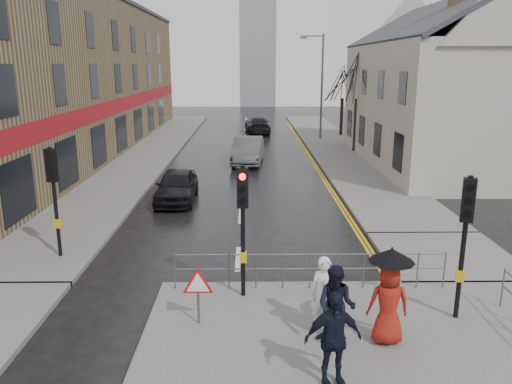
{
  "coord_description": "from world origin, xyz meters",
  "views": [
    {
      "loc": [
        0.38,
        -11.54,
        5.91
      ],
      "look_at": [
        0.58,
        4.66,
        1.73
      ],
      "focal_mm": 35.0,
      "sensor_mm": 36.0,
      "label": 1
    }
  ],
  "objects_px": {
    "pedestrian_b": "(336,306)",
    "pedestrian_d": "(333,339)",
    "pedestrian_with_umbrella": "(389,293)",
    "car_mid": "(248,150)",
    "pedestrian_a": "(324,294)",
    "car_parked": "(177,186)"
  },
  "relations": [
    {
      "from": "pedestrian_d",
      "to": "car_parked",
      "type": "relative_size",
      "value": 0.45
    },
    {
      "from": "pedestrian_b",
      "to": "pedestrian_d",
      "type": "height_order",
      "value": "pedestrian_d"
    },
    {
      "from": "pedestrian_a",
      "to": "pedestrian_with_umbrella",
      "type": "xyz_separation_m",
      "value": [
        1.27,
        -0.54,
        0.29
      ]
    },
    {
      "from": "pedestrian_b",
      "to": "pedestrian_a",
      "type": "bearing_deg",
      "value": 131.9
    },
    {
      "from": "pedestrian_d",
      "to": "car_mid",
      "type": "bearing_deg",
      "value": 83.8
    },
    {
      "from": "pedestrian_with_umbrella",
      "to": "car_parked",
      "type": "bearing_deg",
      "value": 117.37
    },
    {
      "from": "pedestrian_d",
      "to": "pedestrian_a",
      "type": "bearing_deg",
      "value": 75.91
    },
    {
      "from": "pedestrian_with_umbrella",
      "to": "car_parked",
      "type": "relative_size",
      "value": 0.52
    },
    {
      "from": "pedestrian_with_umbrella",
      "to": "pedestrian_a",
      "type": "bearing_deg",
      "value": 156.87
    },
    {
      "from": "pedestrian_with_umbrella",
      "to": "car_parked",
      "type": "height_order",
      "value": "pedestrian_with_umbrella"
    },
    {
      "from": "car_parked",
      "to": "pedestrian_d",
      "type": "bearing_deg",
      "value": -70.46
    },
    {
      "from": "pedestrian_with_umbrella",
      "to": "car_parked",
      "type": "distance_m",
      "value": 13.33
    },
    {
      "from": "pedestrian_a",
      "to": "pedestrian_d",
      "type": "bearing_deg",
      "value": -84.07
    },
    {
      "from": "pedestrian_d",
      "to": "car_parked",
      "type": "xyz_separation_m",
      "value": [
        -4.72,
        13.26,
        -0.37
      ]
    },
    {
      "from": "pedestrian_b",
      "to": "pedestrian_with_umbrella",
      "type": "height_order",
      "value": "pedestrian_with_umbrella"
    },
    {
      "from": "pedestrian_with_umbrella",
      "to": "car_mid",
      "type": "bearing_deg",
      "value": 98.38
    },
    {
      "from": "pedestrian_a",
      "to": "car_mid",
      "type": "bearing_deg",
      "value": 104.6
    },
    {
      "from": "pedestrian_with_umbrella",
      "to": "pedestrian_d",
      "type": "xyz_separation_m",
      "value": [
        -1.4,
        -1.43,
        -0.21
      ]
    },
    {
      "from": "car_parked",
      "to": "car_mid",
      "type": "bearing_deg",
      "value": 70.17
    },
    {
      "from": "pedestrian_a",
      "to": "car_parked",
      "type": "xyz_separation_m",
      "value": [
        -4.85,
        11.29,
        -0.29
      ]
    },
    {
      "from": "pedestrian_with_umbrella",
      "to": "pedestrian_b",
      "type": "bearing_deg",
      "value": -176.96
    },
    {
      "from": "car_mid",
      "to": "pedestrian_a",
      "type": "bearing_deg",
      "value": -80.22
    }
  ]
}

